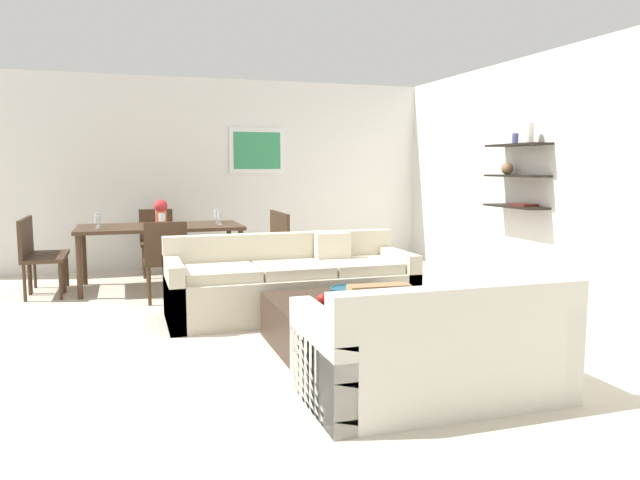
# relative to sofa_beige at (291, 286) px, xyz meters

# --- Properties ---
(ground_plane) EXTENTS (18.00, 18.00, 0.00)m
(ground_plane) POSITION_rel_sofa_beige_xyz_m (-0.12, -0.34, -0.29)
(ground_plane) COLOR beige
(back_wall_unit) EXTENTS (8.40, 0.09, 2.70)m
(back_wall_unit) POSITION_rel_sofa_beige_xyz_m (0.18, 3.19, 1.06)
(back_wall_unit) COLOR silver
(back_wall_unit) RESTS_ON ground
(right_wall_shelf_unit) EXTENTS (0.34, 8.20, 2.70)m
(right_wall_shelf_unit) POSITION_rel_sofa_beige_xyz_m (2.91, 0.26, 1.06)
(right_wall_shelf_unit) COLOR silver
(right_wall_shelf_unit) RESTS_ON ground
(sofa_beige) EXTENTS (2.38, 0.90, 0.78)m
(sofa_beige) POSITION_rel_sofa_beige_xyz_m (0.00, 0.00, 0.00)
(sofa_beige) COLOR beige
(sofa_beige) RESTS_ON ground
(loveseat_white) EXTENTS (1.61, 0.90, 0.78)m
(loveseat_white) POSITION_rel_sofa_beige_xyz_m (0.29, -2.36, 0.00)
(loveseat_white) COLOR silver
(loveseat_white) RESTS_ON ground
(coffee_table) EXTENTS (1.25, 0.98, 0.38)m
(coffee_table) POSITION_rel_sofa_beige_xyz_m (0.19, -1.10, -0.10)
(coffee_table) COLOR #38281E
(coffee_table) RESTS_ON ground
(decorative_bowl) EXTENTS (0.33, 0.33, 0.08)m
(decorative_bowl) POSITION_rel_sofa_beige_xyz_m (0.24, -1.02, 0.13)
(decorative_bowl) COLOR navy
(decorative_bowl) RESTS_ON coffee_table
(candle_jar) EXTENTS (0.06, 0.06, 0.08)m
(candle_jar) POSITION_rel_sofa_beige_xyz_m (0.49, -1.08, 0.13)
(candle_jar) COLOR silver
(candle_jar) RESTS_ON coffee_table
(apple_on_coffee_table) EXTENTS (0.08, 0.08, 0.08)m
(apple_on_coffee_table) POSITION_rel_sofa_beige_xyz_m (-0.07, -1.22, 0.13)
(apple_on_coffee_table) COLOR red
(apple_on_coffee_table) RESTS_ON coffee_table
(dining_table) EXTENTS (1.92, 0.98, 0.75)m
(dining_table) POSITION_rel_sofa_beige_xyz_m (-1.13, 1.83, 0.39)
(dining_table) COLOR #422D1E
(dining_table) RESTS_ON ground
(dining_chair_right_far) EXTENTS (0.44, 0.44, 0.88)m
(dining_chair_right_far) POSITION_rel_sofa_beige_xyz_m (0.23, 2.05, 0.21)
(dining_chair_right_far) COLOR #422D1E
(dining_chair_right_far) RESTS_ON ground
(dining_chair_left_near) EXTENTS (0.44, 0.44, 0.88)m
(dining_chair_left_near) POSITION_rel_sofa_beige_xyz_m (-2.50, 1.61, 0.21)
(dining_chair_left_near) COLOR #422D1E
(dining_chair_left_near) RESTS_ON ground
(dining_chair_foot) EXTENTS (0.44, 0.44, 0.88)m
(dining_chair_foot) POSITION_rel_sofa_beige_xyz_m (-1.13, 0.93, 0.21)
(dining_chair_foot) COLOR #422D1E
(dining_chair_foot) RESTS_ON ground
(dining_chair_head) EXTENTS (0.44, 0.44, 0.88)m
(dining_chair_head) POSITION_rel_sofa_beige_xyz_m (-1.13, 2.73, 0.21)
(dining_chair_head) COLOR #422D1E
(dining_chair_head) RESTS_ON ground
(dining_chair_right_near) EXTENTS (0.44, 0.44, 0.88)m
(dining_chair_right_near) POSITION_rel_sofa_beige_xyz_m (0.23, 1.61, 0.21)
(dining_chair_right_near) COLOR #422D1E
(dining_chair_right_near) RESTS_ON ground
(dining_chair_left_far) EXTENTS (0.44, 0.44, 0.88)m
(dining_chair_left_far) POSITION_rel_sofa_beige_xyz_m (-2.50, 2.05, 0.21)
(dining_chair_left_far) COLOR #422D1E
(dining_chair_left_far) RESTS_ON ground
(wine_glass_left_near) EXTENTS (0.07, 0.07, 0.15)m
(wine_glass_left_near) POSITION_rel_sofa_beige_xyz_m (-1.84, 1.71, 0.56)
(wine_glass_left_near) COLOR silver
(wine_glass_left_near) RESTS_ON dining_table
(wine_glass_head) EXTENTS (0.07, 0.07, 0.18)m
(wine_glass_head) POSITION_rel_sofa_beige_xyz_m (-1.13, 2.27, 0.59)
(wine_glass_head) COLOR silver
(wine_glass_head) RESTS_ON dining_table
(wine_glass_left_far) EXTENTS (0.07, 0.07, 0.16)m
(wine_glass_left_far) POSITION_rel_sofa_beige_xyz_m (-1.84, 1.96, 0.57)
(wine_glass_left_far) COLOR silver
(wine_glass_left_far) RESTS_ON dining_table
(wine_glass_foot) EXTENTS (0.07, 0.07, 0.18)m
(wine_glass_foot) POSITION_rel_sofa_beige_xyz_m (-1.13, 1.40, 0.59)
(wine_glass_foot) COLOR silver
(wine_glass_foot) RESTS_ON dining_table
(wine_glass_right_far) EXTENTS (0.08, 0.08, 0.17)m
(wine_glass_right_far) POSITION_rel_sofa_beige_xyz_m (-0.43, 1.96, 0.57)
(wine_glass_right_far) COLOR silver
(wine_glass_right_far) RESTS_ON dining_table
(wine_glass_right_near) EXTENTS (0.06, 0.06, 0.17)m
(wine_glass_right_near) POSITION_rel_sofa_beige_xyz_m (-0.43, 1.71, 0.57)
(wine_glass_right_near) COLOR silver
(wine_glass_right_near) RESTS_ON dining_table
(centerpiece_vase) EXTENTS (0.16, 0.16, 0.31)m
(centerpiece_vase) POSITION_rel_sofa_beige_xyz_m (-1.12, 1.87, 0.63)
(centerpiece_vase) COLOR #D85933
(centerpiece_vase) RESTS_ON dining_table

